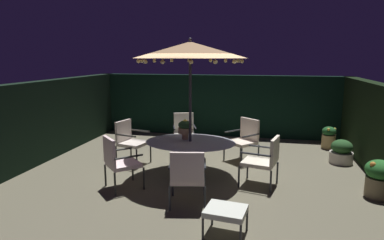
{
  "coord_description": "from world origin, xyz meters",
  "views": [
    {
      "loc": [
        1.37,
        -6.72,
        2.44
      ],
      "look_at": [
        -0.09,
        0.03,
        1.13
      ],
      "focal_mm": 31.21,
      "sensor_mm": 36.0,
      "label": 1
    }
  ],
  "objects_px": {
    "potted_plant_left_near": "(329,137)",
    "potted_plant_right_far": "(185,126)",
    "patio_dining_table": "(190,146)",
    "patio_chair_south": "(130,139)",
    "potted_plant_back_right": "(341,152)",
    "patio_chair_northeast": "(265,158)",
    "patio_chair_east": "(245,137)",
    "patio_umbrella": "(190,50)",
    "patio_chair_north": "(188,174)",
    "potted_plant_back_left": "(379,177)",
    "centerpiece_planter": "(185,128)",
    "patio_chair_southwest": "(118,160)",
    "patio_chair_southeast": "(184,130)",
    "ottoman_footrest": "(226,212)"
  },
  "relations": [
    {
      "from": "potted_plant_left_near",
      "to": "potted_plant_right_far",
      "type": "bearing_deg",
      "value": 172.05
    },
    {
      "from": "patio_dining_table",
      "to": "patio_chair_south",
      "type": "distance_m",
      "value": 1.57
    },
    {
      "from": "potted_plant_back_right",
      "to": "patio_chair_northeast",
      "type": "bearing_deg",
      "value": -134.03
    },
    {
      "from": "patio_chair_northeast",
      "to": "patio_chair_south",
      "type": "relative_size",
      "value": 0.97
    },
    {
      "from": "patio_chair_east",
      "to": "patio_umbrella",
      "type": "bearing_deg",
      "value": -132.54
    },
    {
      "from": "potted_plant_left_near",
      "to": "patio_umbrella",
      "type": "bearing_deg",
      "value": -139.55
    },
    {
      "from": "patio_chair_north",
      "to": "potted_plant_back_left",
      "type": "relative_size",
      "value": 1.45
    },
    {
      "from": "patio_chair_south",
      "to": "potted_plant_right_far",
      "type": "distance_m",
      "value": 3.0
    },
    {
      "from": "patio_chair_northeast",
      "to": "patio_umbrella",
      "type": "bearing_deg",
      "value": 166.27
    },
    {
      "from": "potted_plant_right_far",
      "to": "potted_plant_left_near",
      "type": "xyz_separation_m",
      "value": [
        4.14,
        -0.58,
        -0.0
      ]
    },
    {
      "from": "centerpiece_planter",
      "to": "potted_plant_right_far",
      "type": "height_order",
      "value": "centerpiece_planter"
    },
    {
      "from": "patio_chair_north",
      "to": "potted_plant_back_right",
      "type": "relative_size",
      "value": 1.75
    },
    {
      "from": "patio_chair_southwest",
      "to": "patio_chair_north",
      "type": "bearing_deg",
      "value": -17.4
    },
    {
      "from": "patio_chair_south",
      "to": "potted_plant_left_near",
      "type": "distance_m",
      "value": 5.29
    },
    {
      "from": "patio_chair_east",
      "to": "patio_chair_southeast",
      "type": "bearing_deg",
      "value": 167.89
    },
    {
      "from": "patio_chair_northeast",
      "to": "patio_chair_east",
      "type": "bearing_deg",
      "value": 106.94
    },
    {
      "from": "patio_chair_south",
      "to": "ottoman_footrest",
      "type": "height_order",
      "value": "patio_chair_south"
    },
    {
      "from": "patio_dining_table",
      "to": "potted_plant_back_left",
      "type": "height_order",
      "value": "patio_dining_table"
    },
    {
      "from": "patio_chair_north",
      "to": "patio_chair_southeast",
      "type": "relative_size",
      "value": 0.95
    },
    {
      "from": "patio_dining_table",
      "to": "potted_plant_left_near",
      "type": "distance_m",
      "value": 4.24
    },
    {
      "from": "patio_umbrella",
      "to": "patio_chair_southwest",
      "type": "distance_m",
      "value": 2.54
    },
    {
      "from": "ottoman_footrest",
      "to": "centerpiece_planter",
      "type": "bearing_deg",
      "value": 115.04
    },
    {
      "from": "patio_chair_southwest",
      "to": "potted_plant_back_left",
      "type": "relative_size",
      "value": 1.49
    },
    {
      "from": "patio_chair_southeast",
      "to": "patio_chair_south",
      "type": "bearing_deg",
      "value": -133.01
    },
    {
      "from": "centerpiece_planter",
      "to": "patio_dining_table",
      "type": "bearing_deg",
      "value": -47.53
    },
    {
      "from": "patio_chair_east",
      "to": "potted_plant_right_far",
      "type": "height_order",
      "value": "patio_chair_east"
    },
    {
      "from": "patio_dining_table",
      "to": "patio_chair_southeast",
      "type": "bearing_deg",
      "value": 108.23
    },
    {
      "from": "patio_umbrella",
      "to": "patio_chair_north",
      "type": "height_order",
      "value": "patio_umbrella"
    },
    {
      "from": "potted_plant_left_near",
      "to": "patio_chair_east",
      "type": "bearing_deg",
      "value": -143.65
    },
    {
      "from": "patio_dining_table",
      "to": "patio_chair_east",
      "type": "distance_m",
      "value": 1.57
    },
    {
      "from": "patio_dining_table",
      "to": "patio_chair_southwest",
      "type": "bearing_deg",
      "value": -135.62
    },
    {
      "from": "patio_chair_southwest",
      "to": "ottoman_footrest",
      "type": "xyz_separation_m",
      "value": [
        2.14,
        -1.23,
        -0.22
      ]
    },
    {
      "from": "patio_chair_southwest",
      "to": "potted_plant_left_near",
      "type": "relative_size",
      "value": 1.68
    },
    {
      "from": "potted_plant_right_far",
      "to": "patio_chair_southeast",
      "type": "bearing_deg",
      "value": -76.8
    },
    {
      "from": "patio_chair_south",
      "to": "potted_plant_back_right",
      "type": "height_order",
      "value": "patio_chair_south"
    },
    {
      "from": "patio_dining_table",
      "to": "potted_plant_right_far",
      "type": "height_order",
      "value": "patio_dining_table"
    },
    {
      "from": "patio_umbrella",
      "to": "patio_chair_east",
      "type": "relative_size",
      "value": 2.81
    },
    {
      "from": "patio_chair_northeast",
      "to": "potted_plant_back_left",
      "type": "height_order",
      "value": "patio_chair_northeast"
    },
    {
      "from": "patio_chair_southeast",
      "to": "potted_plant_right_far",
      "type": "bearing_deg",
      "value": 103.2
    },
    {
      "from": "patio_umbrella",
      "to": "potted_plant_back_right",
      "type": "xyz_separation_m",
      "value": [
        3.28,
        1.44,
        -2.3
      ]
    },
    {
      "from": "patio_chair_south",
      "to": "potted_plant_back_left",
      "type": "bearing_deg",
      "value": -9.69
    },
    {
      "from": "patio_chair_south",
      "to": "potted_plant_back_left",
      "type": "distance_m",
      "value": 5.1
    },
    {
      "from": "patio_dining_table",
      "to": "patio_chair_southwest",
      "type": "relative_size",
      "value": 1.88
    },
    {
      "from": "patio_chair_south",
      "to": "ottoman_footrest",
      "type": "distance_m",
      "value": 3.72
    },
    {
      "from": "centerpiece_planter",
      "to": "patio_chair_southwest",
      "type": "height_order",
      "value": "centerpiece_planter"
    },
    {
      "from": "patio_dining_table",
      "to": "potted_plant_left_near",
      "type": "xyz_separation_m",
      "value": [
        3.22,
        2.74,
        -0.29
      ]
    },
    {
      "from": "patio_chair_northeast",
      "to": "potted_plant_left_near",
      "type": "relative_size",
      "value": 1.62
    },
    {
      "from": "patio_umbrella",
      "to": "potted_plant_left_near",
      "type": "xyz_separation_m",
      "value": [
        3.22,
        2.74,
        -2.25
      ]
    },
    {
      "from": "patio_chair_north",
      "to": "patio_chair_east",
      "type": "distance_m",
      "value": 2.8
    },
    {
      "from": "potted_plant_back_left",
      "to": "patio_chair_northeast",
      "type": "bearing_deg",
      "value": 177.16
    }
  ]
}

